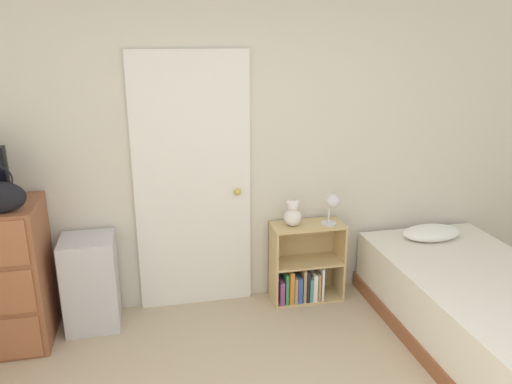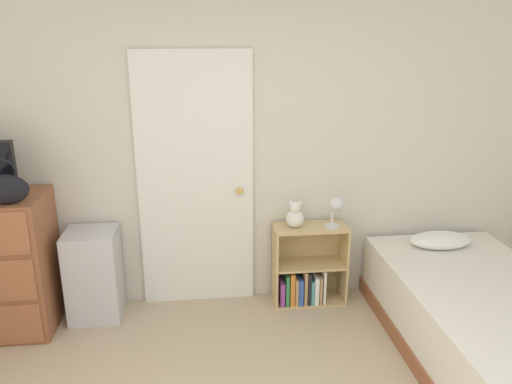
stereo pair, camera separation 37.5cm
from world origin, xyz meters
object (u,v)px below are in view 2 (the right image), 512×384
at_px(storage_bin, 94,274).
at_px(bookshelf, 305,273).
at_px(desk_lamp, 336,207).
at_px(bed, 483,321).
at_px(handbag, 5,189).
at_px(teddy_bear, 295,216).

xyz_separation_m(storage_bin, bookshelf, (1.68, 0.04, -0.11)).
height_order(desk_lamp, bed, desk_lamp).
bearing_deg(bed, handbag, 170.58).
bearing_deg(handbag, teddy_bear, 8.84).
height_order(handbag, storage_bin, handbag).
relative_size(storage_bin, bed, 0.36).
distance_m(handbag, bookshelf, 2.33).
relative_size(handbag, desk_lamp, 1.22).
bearing_deg(bookshelf, handbag, -171.59).
bearing_deg(bookshelf, desk_lamp, -10.83).
height_order(handbag, desk_lamp, handbag).
relative_size(storage_bin, desk_lamp, 2.78).
bearing_deg(storage_bin, teddy_bear, 1.58).
xyz_separation_m(bookshelf, teddy_bear, (-0.10, 0.00, 0.51)).
bearing_deg(bed, teddy_bear, 144.03).
bearing_deg(handbag, desk_lamp, 6.65).
height_order(bookshelf, desk_lamp, desk_lamp).
distance_m(storage_bin, bed, 2.86).
relative_size(storage_bin, teddy_bear, 3.28).
bearing_deg(desk_lamp, teddy_bear, 172.39).
height_order(storage_bin, bookshelf, storage_bin).
xyz_separation_m(bookshelf, bed, (1.06, -0.84, 0.01)).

